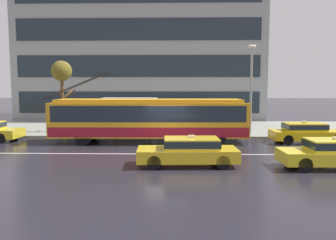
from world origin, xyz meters
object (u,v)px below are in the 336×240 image
bus_shelter (130,107)px  pedestrian_waiting_by_pole (150,111)px  street_tree_bare (62,74)px  pedestrian_at_shelter (189,121)px  street_lamp (251,82)px  trolleybus (150,118)px  taxi_oncoming_far (333,152)px  pedestrian_approaching_curb (115,112)px  taxi_oncoming_near (189,150)px  pedestrian_walking_past (93,110)px  taxi_ahead_of_bus (306,132)px

bus_shelter → pedestrian_waiting_by_pole: bearing=-1.3°
street_tree_bare → pedestrian_waiting_by_pole: bearing=-4.5°
street_tree_bare → pedestrian_at_shelter: bearing=-7.8°
bus_shelter → street_lamp: street_lamp is taller
trolleybus → street_lamp: bearing=20.5°
taxi_oncoming_far → pedestrian_approaching_curb: size_ratio=2.22×
pedestrian_at_shelter → street_tree_bare: bearing=172.2°
taxi_oncoming_far → street_tree_bare: street_tree_bare is taller
taxi_oncoming_near → taxi_oncoming_far: size_ratio=1.01×
pedestrian_walking_past → street_tree_bare: 3.66m
pedestrian_waiting_by_pole → street_tree_bare: size_ratio=0.37×
trolleybus → pedestrian_walking_past: 5.49m
bus_shelter → pedestrian_walking_past: (-2.74, -0.10, -0.25)m
bus_shelter → street_lamp: size_ratio=0.63×
trolleybus → taxi_oncoming_far: (8.61, -6.63, -0.82)m
street_tree_bare → taxi_oncoming_near: bearing=-48.0°
pedestrian_waiting_by_pole → street_lamp: street_lamp is taller
trolleybus → taxi_ahead_of_bus: trolleybus is taller
trolleybus → street_tree_bare: street_tree_bare is taller
bus_shelter → street_tree_bare: bearing=174.6°
trolleybus → pedestrian_at_shelter: size_ratio=7.94×
pedestrian_walking_past → street_tree_bare: street_tree_bare is taller
taxi_ahead_of_bus → pedestrian_walking_past: size_ratio=2.21×
street_lamp → street_tree_bare: size_ratio=1.18×
taxi_ahead_of_bus → pedestrian_walking_past: 14.75m
taxi_oncoming_far → bus_shelter: bearing=136.1°
trolleybus → taxi_ahead_of_bus: 9.94m
bus_shelter → pedestrian_waiting_by_pole: bus_shelter is taller
taxi_oncoming_near → pedestrian_walking_past: bearing=125.2°
taxi_ahead_of_bus → pedestrian_approaching_curb: bearing=169.1°
bus_shelter → pedestrian_approaching_curb: size_ratio=1.94×
street_tree_bare → trolleybus: bearing=-29.0°
taxi_oncoming_far → bus_shelter: size_ratio=1.15×
pedestrian_walking_past → taxi_oncoming_far: bearing=-37.0°
pedestrian_approaching_curb → pedestrian_waiting_by_pole: size_ratio=1.03×
taxi_oncoming_far → pedestrian_at_shelter: (-6.01, 9.13, 0.40)m
taxi_oncoming_far → pedestrian_at_shelter: pedestrian_at_shelter is taller
taxi_ahead_of_bus → street_lamp: size_ratio=0.71×
taxi_ahead_of_bus → bus_shelter: bus_shelter is taller
pedestrian_approaching_curb → taxi_ahead_of_bus: bearing=-10.9°
taxi_oncoming_near → pedestrian_at_shelter: size_ratio=2.81×
bus_shelter → pedestrian_walking_past: bearing=-177.9°
pedestrian_waiting_by_pole → street_lamp: (7.19, -0.68, 2.16)m
trolleybus → street_tree_bare: (-6.85, 3.79, 2.98)m
pedestrian_at_shelter → trolleybus: bearing=-136.2°
bus_shelter → street_tree_bare: (-5.15, 0.49, 2.45)m
pedestrian_at_shelter → street_lamp: (4.34, 0.10, 2.79)m
taxi_oncoming_near → taxi_oncoming_far: same height
taxi_ahead_of_bus → bus_shelter: (-11.61, 3.32, 1.35)m
trolleybus → pedestrian_walking_past: trolleybus is taller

